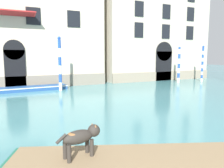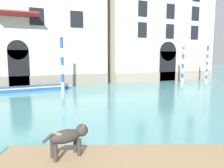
% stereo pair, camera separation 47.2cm
% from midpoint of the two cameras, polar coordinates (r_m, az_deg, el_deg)
% --- Properties ---
extents(palazzo_right, '(14.05, 6.13, 15.80)m').
position_cam_midpoint_polar(palazzo_right, '(30.11, 11.82, 16.58)').
color(palazzo_right, '#BCB29E').
rests_on(palazzo_right, ground_plane).
extents(dog_on_deck, '(1.12, 0.45, 0.75)m').
position_cam_midpoint_polar(dog_on_deck, '(5.39, -8.68, -13.37)').
color(dog_on_deck, '#332D28').
rests_on(dog_on_deck, boat_foreground).
extents(boat_moored_near_palazzo, '(6.75, 1.93, 0.37)m').
position_cam_midpoint_polar(boat_moored_near_palazzo, '(20.23, -19.87, -1.02)').
color(boat_moored_near_palazzo, '#234C8C').
rests_on(boat_moored_near_palazzo, ground_plane).
extents(mooring_pole_0, '(0.28, 0.28, 4.61)m').
position_cam_midpoint_polar(mooring_pole_0, '(19.21, -12.20, 5.22)').
color(mooring_pole_0, white).
rests_on(mooring_pole_0, ground_plane).
extents(mooring_pole_1, '(0.28, 0.28, 3.99)m').
position_cam_midpoint_polar(mooring_pole_1, '(25.50, 18.52, 4.80)').
color(mooring_pole_1, white).
rests_on(mooring_pole_1, ground_plane).
extents(mooring_pole_2, '(0.23, 0.23, 4.14)m').
position_cam_midpoint_polar(mooring_pole_2, '(27.23, 24.04, 4.84)').
color(mooring_pole_2, white).
rests_on(mooring_pole_2, ground_plane).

